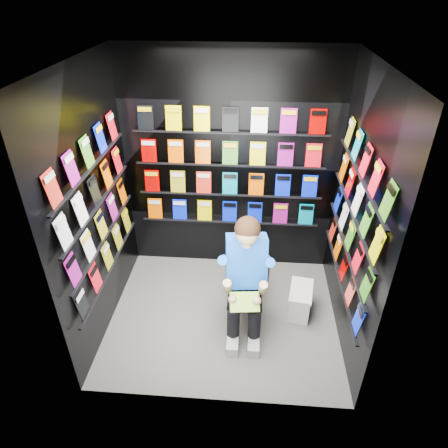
{
  "coord_description": "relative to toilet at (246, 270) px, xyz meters",
  "views": [
    {
      "loc": [
        0.24,
        -3.11,
        3.17
      ],
      "look_at": [
        -0.0,
        0.15,
        1.09
      ],
      "focal_mm": 32.0,
      "sensor_mm": 36.0,
      "label": 1
    }
  ],
  "objects": [
    {
      "name": "comics_right",
      "position": [
        0.94,
        -0.35,
        0.94
      ],
      "size": [
        0.06,
        1.7,
        1.37
      ],
      "primitive_type": null,
      "color": "red",
      "rests_on": "wall_right"
    },
    {
      "name": "ceiling",
      "position": [
        -0.23,
        -0.35,
        2.23
      ],
      "size": [
        2.4,
        2.4,
        0.0
      ],
      "primitive_type": "plane",
      "color": "white",
      "rests_on": "floor"
    },
    {
      "name": "longbox_lid",
      "position": [
        0.59,
        -0.22,
        -0.06
      ],
      "size": [
        0.3,
        0.44,
        0.03
      ],
      "primitive_type": "cube",
      "rotation": [
        0.0,
        0.0,
        -0.16
      ],
      "color": "silver",
      "rests_on": "longbox"
    },
    {
      "name": "wall_right",
      "position": [
        0.97,
        -0.35,
        0.93
      ],
      "size": [
        0.04,
        2.0,
        2.6
      ],
      "primitive_type": "cube",
      "color": "black",
      "rests_on": "floor"
    },
    {
      "name": "toilet",
      "position": [
        0.0,
        0.0,
        0.0
      ],
      "size": [
        0.5,
        0.79,
        0.73
      ],
      "primitive_type": "imported",
      "rotation": [
        0.0,
        0.0,
        3.25
      ],
      "color": "silver",
      "rests_on": "floor"
    },
    {
      "name": "reader",
      "position": [
        0.0,
        -0.38,
        0.41
      ],
      "size": [
        0.62,
        0.84,
        1.45
      ],
      "primitive_type": null,
      "rotation": [
        0.0,
        0.0,
        0.11
      ],
      "color": "blue",
      "rests_on": "toilet"
    },
    {
      "name": "floor",
      "position": [
        -0.23,
        -0.35,
        -0.37
      ],
      "size": [
        2.4,
        2.4,
        0.0
      ],
      "primitive_type": "plane",
      "color": "#5F5F5C",
      "rests_on": "ground"
    },
    {
      "name": "wall_back",
      "position": [
        -0.23,
        0.65,
        0.93
      ],
      "size": [
        2.4,
        0.04,
        2.6
      ],
      "primitive_type": "cube",
      "color": "black",
      "rests_on": "floor"
    },
    {
      "name": "held_comic",
      "position": [
        0.0,
        -0.73,
        0.21
      ],
      "size": [
        0.29,
        0.19,
        0.12
      ],
      "primitive_type": "cube",
      "rotation": [
        -0.96,
        0.0,
        0.11
      ],
      "color": "green",
      "rests_on": "reader"
    },
    {
      "name": "wall_left",
      "position": [
        -1.43,
        -0.35,
        0.93
      ],
      "size": [
        0.04,
        2.0,
        2.6
      ],
      "primitive_type": "cube",
      "color": "black",
      "rests_on": "floor"
    },
    {
      "name": "wall_front",
      "position": [
        -0.23,
        -1.35,
        0.93
      ],
      "size": [
        2.4,
        0.04,
        2.6
      ],
      "primitive_type": "cube",
      "color": "black",
      "rests_on": "floor"
    },
    {
      "name": "longbox",
      "position": [
        0.59,
        -0.22,
        -0.22
      ],
      "size": [
        0.27,
        0.42,
        0.29
      ],
      "primitive_type": "cube",
      "rotation": [
        0.0,
        0.0,
        -0.16
      ],
      "color": "silver",
      "rests_on": "floor"
    },
    {
      "name": "comics_back",
      "position": [
        -0.23,
        0.62,
        0.94
      ],
      "size": [
        2.1,
        0.06,
        1.37
      ],
      "primitive_type": null,
      "color": "red",
      "rests_on": "wall_back"
    },
    {
      "name": "comics_left",
      "position": [
        -1.4,
        -0.35,
        0.94
      ],
      "size": [
        0.06,
        1.7,
        1.37
      ],
      "primitive_type": null,
      "color": "red",
      "rests_on": "wall_left"
    }
  ]
}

